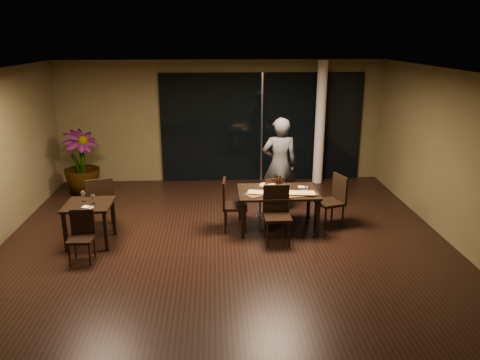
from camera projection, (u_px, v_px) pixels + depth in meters
name	position (u px, v px, depth m)	size (l,w,h in m)	color
ground	(226.00, 247.00, 8.23)	(8.00, 8.00, 0.00)	black
wall_back	(221.00, 121.00, 11.64)	(8.00, 0.10, 3.00)	brown
wall_front	(238.00, 293.00, 3.92)	(8.00, 0.10, 3.00)	brown
wall_right	(462.00, 161.00, 8.00)	(0.10, 8.00, 3.00)	brown
ceiling	(225.00, 71.00, 7.33)	(8.00, 8.00, 0.04)	silver
window_panel	(262.00, 128.00, 11.65)	(5.00, 0.06, 2.70)	black
column	(320.00, 123.00, 11.39)	(0.24, 0.24, 3.00)	white
main_table	(278.00, 195.00, 8.84)	(1.50, 1.00, 0.75)	black
side_table	(89.00, 210.00, 8.20)	(0.80, 0.80, 0.75)	black
chair_main_far	(272.00, 195.00, 9.41)	(0.50, 0.50, 0.86)	black
chair_main_near	(277.00, 211.00, 8.33)	(0.47, 0.47, 1.01)	black
chair_main_left	(231.00, 202.00, 8.81)	(0.49, 0.49, 0.99)	black
chair_main_right	(334.00, 198.00, 9.01)	(0.59, 0.59, 1.01)	black
chair_side_far	(100.00, 201.00, 8.73)	(0.61, 0.61, 1.06)	black
chair_side_near	(82.00, 233.00, 7.63)	(0.39, 0.39, 0.85)	black
diner	(279.00, 165.00, 9.69)	(0.67, 0.45, 1.98)	#2D2F32
potted_plant	(81.00, 163.00, 10.72)	(0.82, 0.82, 1.50)	#1C4517
pizza_board_left	(260.00, 194.00, 8.64)	(0.55, 0.27, 0.01)	#4F3419
pizza_board_right	(301.00, 194.00, 8.62)	(0.60, 0.30, 0.01)	#402A14
oblong_pizza_left	(260.00, 193.00, 8.64)	(0.45, 0.21, 0.02)	maroon
oblong_pizza_right	(301.00, 193.00, 8.61)	(0.49, 0.23, 0.02)	maroon
round_pizza	(268.00, 185.00, 9.12)	(0.31, 0.31, 0.01)	red
bottle_a	(277.00, 183.00, 8.80)	(0.07, 0.07, 0.30)	black
bottle_b	(280.00, 183.00, 8.77)	(0.07, 0.07, 0.30)	black
bottle_c	(276.00, 182.00, 8.85)	(0.06, 0.06, 0.30)	black
tumbler_left	(266.00, 187.00, 8.87)	(0.08, 0.08, 0.10)	white
tumbler_right	(286.00, 186.00, 8.96)	(0.08, 0.08, 0.10)	white
napkin_near	(306.00, 191.00, 8.77)	(0.18, 0.10, 0.01)	white
napkin_far	(303.00, 187.00, 9.01)	(0.18, 0.10, 0.01)	silver
wine_glass_a	(83.00, 196.00, 8.23)	(0.09, 0.09, 0.19)	white
wine_glass_b	(93.00, 199.00, 8.14)	(0.07, 0.07, 0.17)	white
side_napkin	(87.00, 207.00, 7.96)	(0.18, 0.11, 0.01)	white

